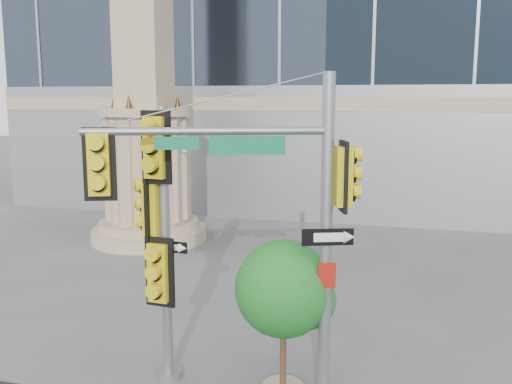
# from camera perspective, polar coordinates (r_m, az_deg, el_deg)

# --- Properties ---
(ground) EXTENTS (120.00, 120.00, 0.00)m
(ground) POSITION_cam_1_polar(r_m,az_deg,el_deg) (12.57, -3.41, -16.41)
(ground) COLOR #545456
(ground) RESTS_ON ground
(monument) EXTENTS (4.40, 4.40, 16.60)m
(monument) POSITION_cam_1_polar(r_m,az_deg,el_deg) (21.95, -11.04, 9.35)
(monument) COLOR tan
(monument) RESTS_ON ground
(main_signal_pole) EXTENTS (4.40, 1.89, 5.91)m
(main_signal_pole) POSITION_cam_1_polar(r_m,az_deg,el_deg) (9.78, 0.96, -1.27)
(main_signal_pole) COLOR slate
(main_signal_pole) RESTS_ON ground
(secondary_signal_pole) EXTENTS (0.92, 0.73, 5.33)m
(secondary_signal_pole) POSITION_cam_1_polar(r_m,az_deg,el_deg) (10.86, -9.67, -3.18)
(secondary_signal_pole) COLOR slate
(secondary_signal_pole) RESTS_ON ground
(street_tree) EXTENTS (1.86, 1.82, 2.90)m
(street_tree) POSITION_cam_1_polar(r_m,az_deg,el_deg) (10.73, 2.98, -10.01)
(street_tree) COLOR tan
(street_tree) RESTS_ON ground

